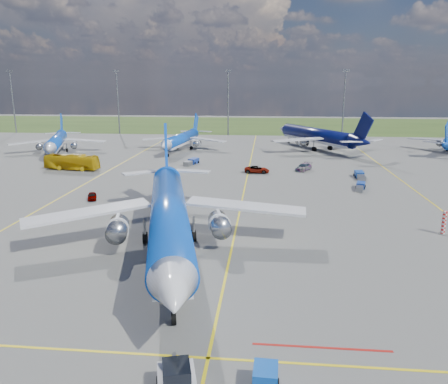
# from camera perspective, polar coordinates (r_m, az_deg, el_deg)

# --- Properties ---
(ground) EXTENTS (400.00, 400.00, 0.00)m
(ground) POSITION_cam_1_polar(r_m,az_deg,el_deg) (49.97, 0.95, -7.64)
(ground) COLOR #565654
(ground) RESTS_ON ground
(grass_strip) EXTENTS (400.00, 80.00, 0.01)m
(grass_strip) POSITION_cam_1_polar(r_m,az_deg,el_deg) (197.15, 4.49, 8.75)
(grass_strip) COLOR #2D4719
(grass_strip) RESTS_ON ground
(taxiway_lines) EXTENTS (60.25, 160.00, 0.02)m
(taxiway_lines) POSITION_cam_1_polar(r_m,az_deg,el_deg) (76.32, 2.75, 0.09)
(taxiway_lines) COLOR yellow
(taxiway_lines) RESTS_ON ground
(floodlight_masts) EXTENTS (202.20, 0.50, 22.70)m
(floodlight_masts) POSITION_cam_1_polar(r_m,az_deg,el_deg) (156.48, 8.02, 11.86)
(floodlight_masts) COLOR slate
(floodlight_masts) RESTS_ON ground
(warning_post) EXTENTS (0.50, 0.50, 3.00)m
(warning_post) POSITION_cam_1_polar(r_m,az_deg,el_deg) (61.10, 26.78, -3.61)
(warning_post) COLOR red
(warning_post) RESTS_ON ground
(bg_jet_nw) EXTENTS (37.11, 42.20, 9.23)m
(bg_jet_nw) POSITION_cam_1_polar(r_m,az_deg,el_deg) (125.40, -20.90, 4.74)
(bg_jet_nw) COLOR blue
(bg_jet_nw) RESTS_ON ground
(bg_jet_nnw) EXTENTS (29.98, 37.14, 8.99)m
(bg_jet_nnw) POSITION_cam_1_polar(r_m,az_deg,el_deg) (123.21, -5.53, 5.46)
(bg_jet_nnw) COLOR blue
(bg_jet_nnw) RESTS_ON ground
(bg_jet_n) EXTENTS (49.90, 53.73, 11.29)m
(bg_jet_n) POSITION_cam_1_polar(r_m,az_deg,el_deg) (127.41, 11.92, 5.51)
(bg_jet_n) COLOR #070D42
(bg_jet_n) RESTS_ON ground
(main_airliner) EXTENTS (45.25, 53.46, 12.18)m
(main_airliner) POSITION_cam_1_polar(r_m,az_deg,el_deg) (50.16, -7.04, -7.66)
(main_airliner) COLOR blue
(main_airliner) RESTS_ON ground
(uld_container) EXTENTS (1.60, 1.96, 1.52)m
(uld_container) POSITION_cam_1_polar(r_m,az_deg,el_deg) (29.48, 5.44, -23.07)
(uld_container) COLOR #0C4AB5
(uld_container) RESTS_ON ground
(apron_bus) EXTENTS (12.36, 4.43, 3.37)m
(apron_bus) POSITION_cam_1_polar(r_m,az_deg,el_deg) (100.43, -19.27, 3.71)
(apron_bus) COLOR #CBA10B
(apron_bus) RESTS_ON ground
(service_car_a) EXTENTS (2.43, 3.62, 1.15)m
(service_car_a) POSITION_cam_1_polar(r_m,az_deg,el_deg) (73.99, -16.85, -0.51)
(service_car_a) COLOR #999999
(service_car_a) RESTS_ON ground
(service_car_b) EXTENTS (5.24, 2.45, 1.45)m
(service_car_b) POSITION_cam_1_polar(r_m,az_deg,el_deg) (91.86, 4.32, 2.95)
(service_car_b) COLOR #999999
(service_car_b) RESTS_ON ground
(service_car_c) EXTENTS (4.33, 5.56, 1.51)m
(service_car_c) POSITION_cam_1_polar(r_m,az_deg,el_deg) (95.79, 10.36, 3.24)
(service_car_c) COLOR #999999
(service_car_c) RESTS_ON ground
(baggage_tug_w) EXTENTS (2.54, 4.98, 1.08)m
(baggage_tug_w) POSITION_cam_1_polar(r_m,az_deg,el_deg) (81.30, 17.38, 0.69)
(baggage_tug_w) COLOR #193A97
(baggage_tug_w) RESTS_ON ground
(baggage_tug_c) EXTENTS (3.01, 5.63, 1.22)m
(baggage_tug_c) POSITION_cam_1_polar(r_m,az_deg,el_deg) (101.63, -4.25, 3.95)
(baggage_tug_c) COLOR navy
(baggage_tug_c) RESTS_ON ground
(baggage_tug_e) EXTENTS (1.69, 5.57, 1.24)m
(baggage_tug_e) POSITION_cam_1_polar(r_m,az_deg,el_deg) (90.49, 17.32, 2.07)
(baggage_tug_e) COLOR #183F93
(baggage_tug_e) RESTS_ON ground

